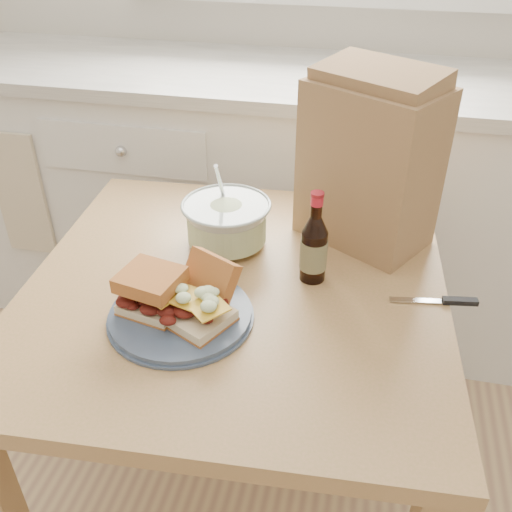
% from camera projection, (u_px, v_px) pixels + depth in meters
% --- Properties ---
extents(cabinet_run, '(2.50, 0.64, 0.94)m').
position_uv_depth(cabinet_run, '(293.00, 200.00, 2.09)').
color(cabinet_run, white).
rests_on(cabinet_run, ground).
extents(dining_table, '(0.94, 0.94, 0.74)m').
position_uv_depth(dining_table, '(236.00, 322.00, 1.28)').
color(dining_table, tan).
rests_on(dining_table, ground).
extents(plate, '(0.28, 0.28, 0.02)m').
position_uv_depth(plate, '(181.00, 315.00, 1.12)').
color(plate, '#42516B').
rests_on(plate, dining_table).
extents(sandwich_left, '(0.13, 0.12, 0.08)m').
position_uv_depth(sandwich_left, '(152.00, 290.00, 1.10)').
color(sandwich_left, beige).
rests_on(sandwich_left, plate).
extents(sandwich_right, '(0.15, 0.20, 0.10)m').
position_uv_depth(sandwich_right, '(201.00, 299.00, 1.09)').
color(sandwich_right, beige).
rests_on(sandwich_right, plate).
extents(coleslaw_bowl, '(0.21, 0.21, 0.21)m').
position_uv_depth(coleslaw_bowl, '(227.00, 224.00, 1.32)').
color(coleslaw_bowl, '#B2C0BA').
rests_on(coleslaw_bowl, dining_table).
extents(beer_bottle, '(0.06, 0.06, 0.21)m').
position_uv_depth(beer_bottle, '(314.00, 248.00, 1.19)').
color(beer_bottle, black).
rests_on(beer_bottle, dining_table).
extents(knife, '(0.18, 0.04, 0.01)m').
position_uv_depth(knife, '(449.00, 301.00, 1.16)').
color(knife, silver).
rests_on(knife, dining_table).
extents(paper_bag, '(0.34, 0.30, 0.37)m').
position_uv_depth(paper_bag, '(369.00, 166.00, 1.28)').
color(paper_bag, '#A5774F').
rests_on(paper_bag, dining_table).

